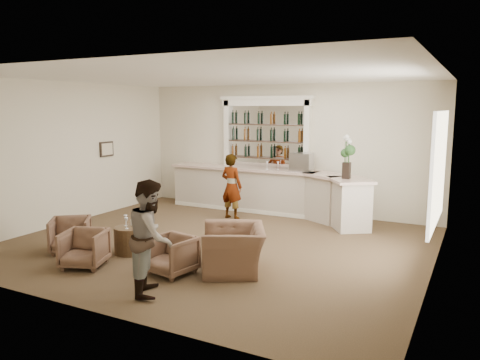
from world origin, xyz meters
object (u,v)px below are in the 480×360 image
object	(u,v)px
armchair_center	(84,249)
guest	(151,237)
armchair_right	(171,255)
armchair_far	(234,249)
sommelier	(232,186)
espresso_machine	(302,162)
cocktail_table	(130,240)
armchair_left	(70,235)
flower_vase	(347,154)
bar_counter	(270,191)

from	to	relation	value
armchair_center	guest	bearing A→B (deg)	-32.97
armchair_right	armchair_far	size ratio (longest dim) A/B	0.60
sommelier	guest	size ratio (longest dim) A/B	0.95
espresso_machine	armchair_right	bearing A→B (deg)	-96.11
guest	armchair_right	size ratio (longest dim) A/B	2.42
armchair_center	armchair_right	xyz separation A→B (m)	(1.53, 0.41, -0.00)
armchair_center	espresso_machine	bearing A→B (deg)	48.57
sommelier	armchair_right	distance (m)	4.01
cocktail_table	armchair_left	size ratio (longest dim) A/B	0.82
armchair_left	flower_vase	world-z (taller)	flower_vase
espresso_machine	armchair_far	bearing A→B (deg)	-85.74
sommelier	armchair_left	world-z (taller)	sommelier
sommelier	guest	world-z (taller)	guest
armchair_far	armchair_center	bearing A→B (deg)	-95.70
armchair_center	flower_vase	distance (m)	5.82
bar_counter	cocktail_table	world-z (taller)	bar_counter
armchair_center	armchair_right	distance (m)	1.58
guest	armchair_center	size ratio (longest dim) A/B	2.39
sommelier	armchair_far	distance (m)	3.75
armchair_center	flower_vase	size ratio (longest dim) A/B	0.73
sommelier	armchair_far	world-z (taller)	sommelier
armchair_left	armchair_far	world-z (taller)	armchair_far
sommelier	armchair_right	bearing A→B (deg)	113.46
guest	armchair_left	distance (m)	2.81
guest	armchair_right	bearing A→B (deg)	-15.20
armchair_right	sommelier	bearing A→B (deg)	114.95
bar_counter	cocktail_table	distance (m)	4.39
guest	armchair_left	size ratio (longest dim) A/B	2.35
armchair_left	bar_counter	bearing A→B (deg)	28.69
armchair_right	espresso_machine	distance (m)	5.04
armchair_far	flower_vase	xyz separation A→B (m)	(0.91, 3.60, 1.31)
bar_counter	flower_vase	xyz separation A→B (m)	(2.11, -0.62, 1.11)
sommelier	espresso_machine	bearing A→B (deg)	-134.00
armchair_far	espresso_machine	size ratio (longest dim) A/B	2.24
cocktail_table	armchair_center	distance (m)	0.98
armchair_left	armchair_far	distance (m)	3.28
armchair_right	flower_vase	world-z (taller)	flower_vase
flower_vase	bar_counter	bearing A→B (deg)	163.69
armchair_right	espresso_machine	world-z (taller)	espresso_machine
bar_counter	armchair_center	distance (m)	5.36
armchair_far	cocktail_table	bearing A→B (deg)	-117.64
flower_vase	armchair_far	bearing A→B (deg)	-104.25
cocktail_table	armchair_left	distance (m)	1.16
guest	flower_vase	xyz separation A→B (m)	(1.55, 4.97, 0.84)
bar_counter	armchair_right	world-z (taller)	bar_counter
armchair_center	flower_vase	xyz separation A→B (m)	(3.28, 4.61, 1.36)
guest	flower_vase	size ratio (longest dim) A/B	1.75
bar_counter	guest	bearing A→B (deg)	-84.21
cocktail_table	armchair_far	xyz separation A→B (m)	(2.18, 0.04, 0.12)
cocktail_table	sommelier	bearing A→B (deg)	83.56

